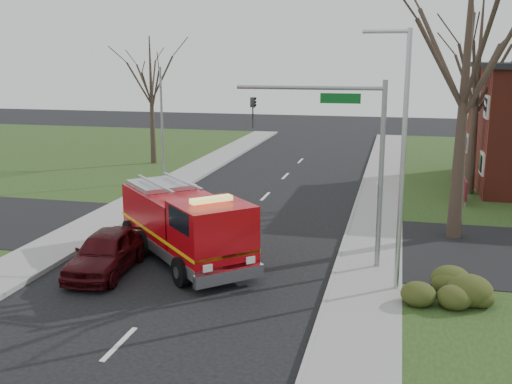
# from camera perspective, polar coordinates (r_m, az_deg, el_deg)

# --- Properties ---
(ground) EXTENTS (120.00, 120.00, 0.00)m
(ground) POSITION_cam_1_polar(r_m,az_deg,el_deg) (22.08, -5.99, -7.33)
(ground) COLOR black
(ground) RESTS_ON ground
(sidewalk_right) EXTENTS (2.40, 80.00, 0.15)m
(sidewalk_right) POSITION_cam_1_polar(r_m,az_deg,el_deg) (20.92, 10.42, -8.41)
(sidewalk_right) COLOR gray
(sidewalk_right) RESTS_ON ground
(sidewalk_left) EXTENTS (2.40, 80.00, 0.15)m
(sidewalk_left) POSITION_cam_1_polar(r_m,az_deg,el_deg) (24.74, -19.74, -5.63)
(sidewalk_left) COLOR gray
(sidewalk_left) RESTS_ON ground
(health_center_sign) EXTENTS (0.12, 2.00, 1.40)m
(health_center_sign) POSITION_cam_1_polar(r_m,az_deg,el_deg) (32.90, 19.24, 0.30)
(health_center_sign) COLOR #541319
(health_center_sign) RESTS_ON ground
(hedge_corner) EXTENTS (2.80, 2.00, 0.90)m
(hedge_corner) POSITION_cam_1_polar(r_m,az_deg,el_deg) (19.89, 18.47, -8.46)
(hedge_corner) COLOR #263312
(hedge_corner) RESTS_ON lawn_right
(bare_tree_near) EXTENTS (6.00, 6.00, 12.00)m
(bare_tree_near) POSITION_cam_1_polar(r_m,az_deg,el_deg) (25.65, 19.42, 11.72)
(bare_tree_near) COLOR #33261E
(bare_tree_near) RESTS_ON ground
(bare_tree_far) EXTENTS (5.25, 5.25, 10.50)m
(bare_tree_far) POSITION_cam_1_polar(r_m,az_deg,el_deg) (34.77, 20.36, 10.19)
(bare_tree_far) COLOR #33261E
(bare_tree_far) RESTS_ON ground
(bare_tree_left) EXTENTS (4.50, 4.50, 9.00)m
(bare_tree_left) POSITION_cam_1_polar(r_m,az_deg,el_deg) (43.09, -9.97, 9.89)
(bare_tree_left) COLOR #33261E
(bare_tree_left) RESTS_ON ground
(traffic_signal_mast) EXTENTS (5.29, 0.18, 6.80)m
(traffic_signal_mast) POSITION_cam_1_polar(r_m,az_deg,el_deg) (21.30, 8.49, 4.93)
(traffic_signal_mast) COLOR gray
(traffic_signal_mast) RESTS_ON ground
(streetlight_pole) EXTENTS (1.48, 0.16, 8.40)m
(streetlight_pole) POSITION_cam_1_polar(r_m,az_deg,el_deg) (19.26, 13.66, 3.43)
(streetlight_pole) COLOR #B7BABF
(streetlight_pole) RESTS_ON ground
(utility_pole_far) EXTENTS (0.14, 0.14, 7.00)m
(utility_pole_far) POSITION_cam_1_polar(r_m,az_deg,el_deg) (36.49, -8.93, 6.20)
(utility_pole_far) COLOR gray
(utility_pole_far) RESTS_ON ground
(fire_engine) EXTENTS (6.79, 6.95, 2.93)m
(fire_engine) POSITION_cam_1_polar(r_m,az_deg,el_deg) (22.67, -6.75, -3.29)
(fire_engine) COLOR #A8070E
(fire_engine) RESTS_ON ground
(parked_car_maroon) EXTENTS (2.14, 4.63, 1.53)m
(parked_car_maroon) POSITION_cam_1_polar(r_m,az_deg,el_deg) (22.09, -14.07, -5.54)
(parked_car_maroon) COLOR #39090C
(parked_car_maroon) RESTS_ON ground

